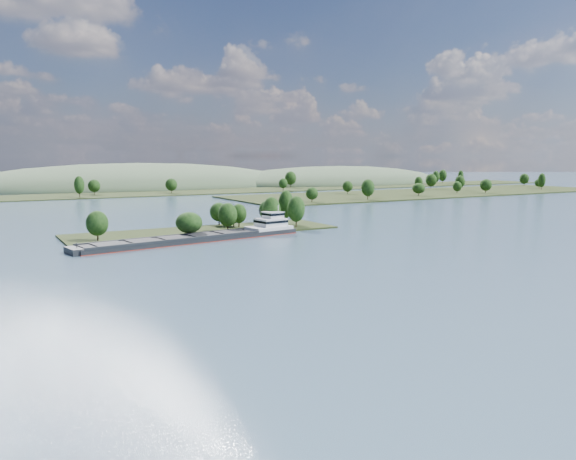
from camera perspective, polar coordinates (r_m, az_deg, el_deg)
ground at (r=157.71m, az=-0.51°, el=-2.75°), size 1800.00×1800.00×0.00m
tree_island at (r=212.11m, az=-6.74°, el=0.85°), size 100.00×34.48×14.97m
right_bank at (r=440.91m, az=14.53°, el=3.75°), size 320.00×90.00×15.23m
back_shoreline at (r=424.76m, az=-18.15°, el=3.45°), size 900.00×60.00×15.56m
hill_east at (r=590.92m, az=4.92°, el=4.77°), size 260.00×140.00×36.00m
hill_west at (r=533.74m, az=-15.02°, el=4.24°), size 320.00×160.00×44.00m
cargo_barge at (r=191.02m, az=-8.13°, el=-0.60°), size 80.97×21.74×10.88m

